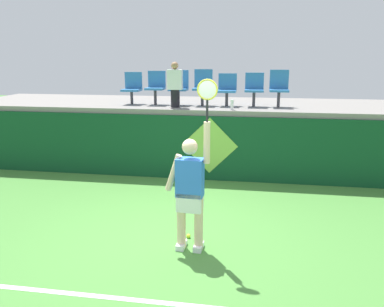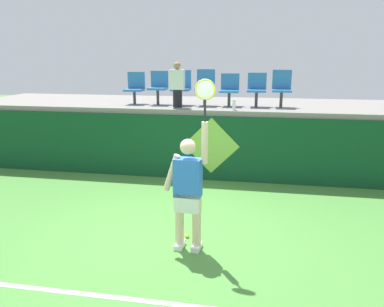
{
  "view_description": "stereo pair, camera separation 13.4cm",
  "coord_description": "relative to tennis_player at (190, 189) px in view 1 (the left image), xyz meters",
  "views": [
    {
      "loc": [
        1.25,
        -5.42,
        2.78
      ],
      "look_at": [
        0.19,
        1.09,
        1.11
      ],
      "focal_mm": 36.26,
      "sensor_mm": 36.0,
      "label": 1
    },
    {
      "loc": [
        1.38,
        -5.39,
        2.78
      ],
      "look_at": [
        0.19,
        1.09,
        1.11
      ],
      "focal_mm": 36.26,
      "sensor_mm": 36.0,
      "label": 2
    }
  ],
  "objects": [
    {
      "name": "stadium_chair_2",
      "position": [
        -0.99,
        4.24,
        1.13
      ],
      "size": [
        0.44,
        0.42,
        0.84
      ],
      "color": "#38383D",
      "rests_on": "spectator_platform"
    },
    {
      "name": "wall_signage_mount",
      "position": [
        -0.11,
        3.27,
        -0.93
      ],
      "size": [
        1.27,
        0.01,
        1.45
      ],
      "color": "#0F4223",
      "rests_on": "ground_plane"
    },
    {
      "name": "stadium_chair_5",
      "position": [
        0.83,
        4.24,
        1.11
      ],
      "size": [
        0.44,
        0.42,
        0.79
      ],
      "color": "#38383D",
      "rests_on": "spectator_platform"
    },
    {
      "name": "stadium_chair_1",
      "position": [
        -1.57,
        4.24,
        1.12
      ],
      "size": [
        0.44,
        0.42,
        0.81
      ],
      "color": "#38383D",
      "rests_on": "spectator_platform"
    },
    {
      "name": "stadium_chair_6",
      "position": [
        1.41,
        4.24,
        1.14
      ],
      "size": [
        0.44,
        0.42,
        0.86
      ],
      "color": "#38383D",
      "rests_on": "spectator_platform"
    },
    {
      "name": "stadium_chair_3",
      "position": [
        -0.4,
        4.24,
        1.14
      ],
      "size": [
        0.44,
        0.42,
        0.86
      ],
      "color": "#38383D",
      "rests_on": "spectator_platform"
    },
    {
      "name": "court_baseline_stripe",
      "position": [
        -0.38,
        -1.34,
        -0.93
      ],
      "size": [
        11.17,
        0.08,
        0.01
      ],
      "primitive_type": "cube",
      "color": "white",
      "rests_on": "ground_plane"
    },
    {
      "name": "tennis_ball",
      "position": [
        -0.09,
        0.33,
        -0.9
      ],
      "size": [
        0.07,
        0.07,
        0.07
      ],
      "primitive_type": "sphere",
      "color": "#D1E533",
      "rests_on": "ground_plane"
    },
    {
      "name": "spectator_platform",
      "position": [
        -0.38,
        4.8,
        0.61
      ],
      "size": [
        12.41,
        2.94,
        0.12
      ],
      "primitive_type": "cube",
      "color": "gray",
      "rests_on": "court_back_wall"
    },
    {
      "name": "water_bottle",
      "position": [
        0.36,
        3.53,
        0.78
      ],
      "size": [
        0.08,
        0.08,
        0.23
      ],
      "primitive_type": "cylinder",
      "color": "white",
      "rests_on": "spectator_platform"
    },
    {
      "name": "stadium_chair_0",
      "position": [
        -2.17,
        4.24,
        1.09
      ],
      "size": [
        0.44,
        0.42,
        0.78
      ],
      "color": "#38383D",
      "rests_on": "spectator_platform"
    },
    {
      "name": "stadium_chair_4",
      "position": [
        0.19,
        4.24,
        1.09
      ],
      "size": [
        0.44,
        0.42,
        0.77
      ],
      "color": "#38383D",
      "rests_on": "spectator_platform"
    },
    {
      "name": "spectator_0",
      "position": [
        -0.99,
        3.77,
        1.2
      ],
      "size": [
        0.34,
        0.2,
        1.04
      ],
      "color": "black",
      "rests_on": "spectator_platform"
    },
    {
      "name": "tennis_player",
      "position": [
        0.0,
        0.0,
        0.0
      ],
      "size": [
        0.75,
        0.29,
        2.48
      ],
      "color": "white",
      "rests_on": "ground_plane"
    },
    {
      "name": "court_back_wall",
      "position": [
        -0.38,
        3.38,
        -0.19
      ],
      "size": [
        12.41,
        0.2,
        1.47
      ],
      "primitive_type": "cube",
      "color": "#0F4223",
      "rests_on": "ground_plane"
    },
    {
      "name": "ground_plane",
      "position": [
        -0.38,
        0.27,
        -0.93
      ],
      "size": [
        40.0,
        40.0,
        0.0
      ],
      "primitive_type": "plane",
      "color": "#478438"
    }
  ]
}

